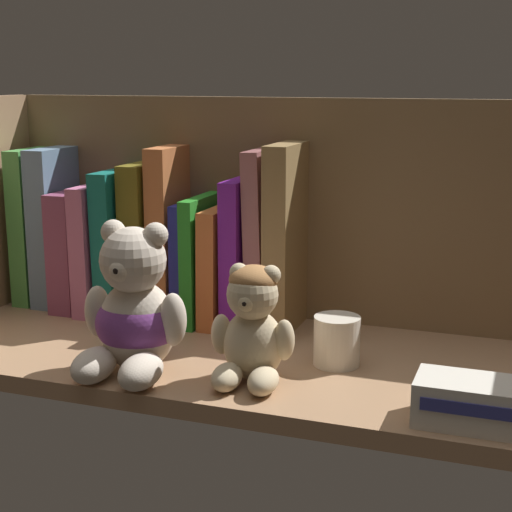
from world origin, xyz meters
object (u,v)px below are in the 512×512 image
book_4 (125,240)px  book_6 (171,231)px  book_0 (37,225)px  book_1 (58,226)px  book_5 (147,238)px  teddy_bear_larger (134,314)px  book_2 (83,247)px  teddy_bear_smaller (252,327)px  book_7 (191,259)px  book_11 (265,238)px  small_product_box (477,403)px  book_3 (105,245)px  book_12 (289,236)px  book_8 (207,257)px  pillar_candle (337,340)px  book_9 (225,263)px  book_10 (245,251)px

book_4 → book_6: bearing=0.0°
book_0 → book_1: bearing=0.0°
book_4 → book_5: (3.46, 0.00, 0.48)cm
book_4 → teddy_bear_larger: bearing=-59.1°
book_2 → teddy_bear_smaller: 37.78cm
book_7 → book_11: bearing=0.0°
book_6 → small_product_box: (42.04, -22.84, -9.16)cm
teddy_bear_smaller → teddy_bear_larger: bearing=-172.9°
book_0 → book_1: (3.52, 0.00, 0.12)cm
book_3 → teddy_bear_smaller: book_3 is taller
book_1 → book_12: size_ratio=0.93×
teddy_bear_smaller → book_4: bearing=142.6°
book_8 → pillar_candle: book_8 is taller
book_4 → book_5: bearing=0.0°
book_11 → pillar_candle: book_11 is taller
book_6 → book_9: book_6 is taller
book_2 → small_product_box: book_2 is taller
book_12 → pillar_candle: 17.52cm
book_7 → teddy_bear_larger: size_ratio=0.93×
book_12 → book_0: bearing=180.0°
book_7 → teddy_bear_smaller: bearing=-51.1°
book_3 → book_9: size_ratio=1.15×
book_3 → book_6: size_ratio=0.77×
book_8 → book_12: size_ratio=0.70×
book_3 → book_4: size_ratio=0.90×
book_0 → book_5: bearing=0.0°
book_2 → book_10: 24.20cm
book_8 → book_7: bearing=180.0°
book_1 → book_11: bearing=0.0°
book_1 → teddy_bear_smaller: 41.43cm
book_0 → pillar_candle: (46.96, -11.70, -8.05)cm
book_2 → book_12: bearing=0.0°
pillar_candle → book_0: bearing=166.0°
book_0 → book_8: 26.35cm
book_4 → book_10: book_4 is taller
book_1 → small_product_box: bearing=-21.0°
book_1 → book_2: size_ratio=1.34×
book_11 → book_12: 3.15cm
book_1 → book_12: 34.01cm
book_0 → book_7: size_ratio=1.40×
teddy_bear_larger → book_10: bearing=77.1°
book_4 → book_2: bearing=180.0°
book_8 → teddy_bear_smaller: (13.47, -19.57, -2.28)cm
teddy_bear_larger → small_product_box: size_ratio=1.46×
book_7 → book_3: bearing=180.0°
book_2 → book_11: book_11 is taller
book_12 → pillar_candle: size_ratio=4.22×
book_8 → book_6: bearing=180.0°
book_8 → small_product_box: (36.82, -22.84, -6.11)cm
book_9 → teddy_bear_smaller: 22.48cm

